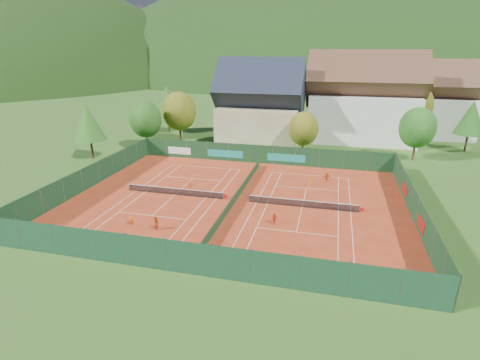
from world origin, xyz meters
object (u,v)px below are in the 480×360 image
(player_left_mid, at_px, (156,224))
(player_right_far_b, at_px, (327,177))
(player_right_near, at_px, (274,219))
(hotel_block_a, at_px, (363,103))
(ball_hopper, at_px, (355,268))
(player_right_far_a, at_px, (310,182))
(hotel_block_b, at_px, (431,104))
(player_left_near, at_px, (131,220))
(player_left_far, at_px, (190,186))
(chalet, at_px, (260,108))

(player_left_mid, distance_m, player_right_far_b, 25.14)
(player_left_mid, distance_m, player_right_near, 12.24)
(hotel_block_a, distance_m, player_left_mid, 50.92)
(ball_hopper, distance_m, player_right_far_a, 20.67)
(hotel_block_b, height_order, player_left_near, hotel_block_b)
(player_right_near, bearing_deg, player_right_far_b, 36.32)
(hotel_block_a, height_order, player_left_near, hotel_block_a)
(ball_hopper, height_order, player_left_far, player_left_far)
(ball_hopper, xyz_separation_m, player_right_near, (-7.89, 7.47, 0.11))
(hotel_block_a, bearing_deg, player_right_far_b, -101.81)
(hotel_block_b, relative_size, ball_hopper, 21.60)
(ball_hopper, height_order, player_left_near, player_left_near)
(hotel_block_a, height_order, player_right_far_a, hotel_block_a)
(player_right_far_a, xyz_separation_m, player_right_far_b, (2.11, 2.21, 0.09))
(player_left_mid, bearing_deg, player_right_far_a, 71.58)
(hotel_block_a, height_order, player_right_far_b, hotel_block_a)
(player_left_mid, bearing_deg, player_left_far, 115.56)
(player_left_mid, bearing_deg, ball_hopper, 12.55)
(hotel_block_b, relative_size, player_right_near, 12.95)
(chalet, distance_m, hotel_block_b, 35.85)
(hotel_block_b, relative_size, player_left_far, 13.84)
(player_left_mid, distance_m, player_right_far_a, 22.09)
(chalet, relative_size, player_left_near, 12.18)
(player_right_far_b, bearing_deg, player_left_near, 23.44)
(hotel_block_b, height_order, player_right_far_b, hotel_block_b)
(chalet, xyz_separation_m, hotel_block_a, (19.00, 6.00, 0.76))
(player_left_far, bearing_deg, player_right_near, 140.84)
(player_left_near, xyz_separation_m, player_left_mid, (2.97, -0.36, 0.08))
(hotel_block_b, bearing_deg, chalet, -157.01)
(chalet, relative_size, player_right_far_a, 13.24)
(player_left_mid, relative_size, player_right_far_a, 1.22)
(hotel_block_b, xyz_separation_m, player_right_far_a, (-21.64, -36.64, -6.01))
(player_left_far, distance_m, player_right_far_b, 18.82)
(player_right_far_a, bearing_deg, player_right_far_b, -121.14)
(hotel_block_b, relative_size, player_left_mid, 11.56)
(chalet, distance_m, ball_hopper, 46.13)
(hotel_block_b, xyz_separation_m, player_right_near, (-24.48, -49.22, -5.95))
(ball_hopper, relative_size, player_right_far_a, 0.65)
(player_right_near, xyz_separation_m, player_right_far_a, (2.84, 12.58, -0.06))
(player_left_mid, xyz_separation_m, player_right_far_b, (16.44, 19.02, -0.04))
(hotel_block_a, xyz_separation_m, player_left_far, (-22.66, -34.21, -6.76))
(player_right_far_a, bearing_deg, hotel_block_a, -92.29)
(ball_hopper, bearing_deg, player_left_near, 170.87)
(hotel_block_a, bearing_deg, player_left_mid, -115.79)
(player_right_far_a, height_order, player_right_far_b, player_right_far_b)
(player_left_mid, bearing_deg, player_right_far_b, 71.18)
(player_left_far, distance_m, player_right_far_a, 16.02)
(player_left_far, bearing_deg, hotel_block_a, -132.76)
(player_left_near, height_order, player_left_far, player_left_near)
(hotel_block_b, distance_m, ball_hopper, 59.37)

